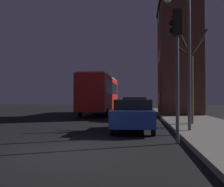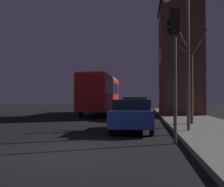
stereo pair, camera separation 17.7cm
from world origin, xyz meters
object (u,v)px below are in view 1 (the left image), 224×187
at_px(car_near_lane, 134,115).
at_px(car_mid_lane, 135,108).
at_px(streetlamp, 180,34).
at_px(bare_tree, 191,80).
at_px(traffic_light, 176,48).
at_px(bus, 100,92).

bearing_deg(car_near_lane, car_mid_lane, 91.01).
bearing_deg(streetlamp, bare_tree, 71.69).
height_order(traffic_light, bare_tree, bare_tree).
xyz_separation_m(bare_tree, car_mid_lane, (-3.16, 4.46, -1.71)).
distance_m(bus, car_mid_lane, 6.85).
height_order(traffic_light, car_mid_lane, traffic_light).
xyz_separation_m(traffic_light, bus, (-5.26, 15.50, -1.08)).
distance_m(streetlamp, car_mid_lane, 8.50).
relative_size(streetlamp, bare_tree, 1.17).
distance_m(bare_tree, bus, 12.19).
distance_m(streetlamp, car_near_lane, 4.16).
xyz_separation_m(streetlamp, traffic_light, (-0.51, -2.40, -1.08)).
bearing_deg(car_near_lane, bus, 106.49).
bearing_deg(bare_tree, streetlamp, -108.31).
bearing_deg(car_mid_lane, traffic_light, -80.35).
distance_m(streetlamp, bus, 14.48).
height_order(bare_tree, car_mid_lane, bare_tree).
distance_m(bare_tree, car_near_lane, 4.25).
xyz_separation_m(traffic_light, car_near_lane, (-1.55, 2.98, -2.49)).
xyz_separation_m(streetlamp, bus, (-5.77, 13.11, -2.16)).
relative_size(streetlamp, car_near_lane, 1.49).
xyz_separation_m(bus, car_mid_lane, (3.59, -5.68, -1.35)).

